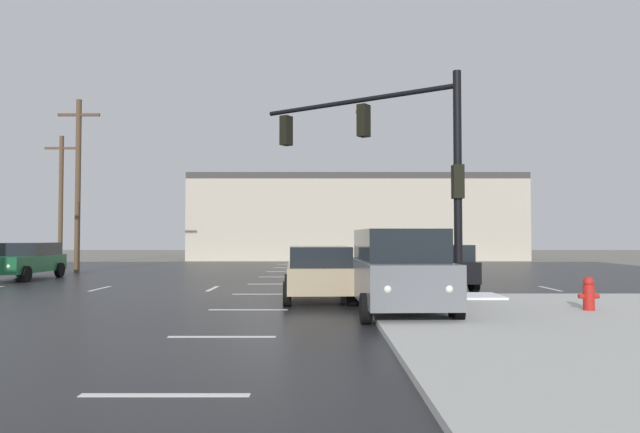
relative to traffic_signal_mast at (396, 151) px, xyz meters
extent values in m
plane|color=slate|center=(-4.01, 4.31, -4.32)|extent=(120.00, 120.00, 0.00)
cube|color=#232326|center=(-4.01, 4.31, -4.31)|extent=(44.00, 44.00, 0.02)
cube|color=white|center=(0.99, 0.31, -4.15)|extent=(4.00, 1.60, 0.06)
cube|color=silver|center=(-4.01, -9.69, -4.29)|extent=(2.00, 0.15, 0.01)
cube|color=silver|center=(-4.01, -5.69, -4.29)|extent=(2.00, 0.15, 0.01)
cube|color=silver|center=(-4.01, -1.69, -4.29)|extent=(2.00, 0.15, 0.01)
cube|color=silver|center=(-4.01, 2.31, -4.29)|extent=(2.00, 0.15, 0.01)
cube|color=silver|center=(-4.01, 6.31, -4.29)|extent=(2.00, 0.15, 0.01)
cube|color=silver|center=(-4.01, 10.31, -4.29)|extent=(2.00, 0.15, 0.01)
cube|color=silver|center=(-4.01, 14.31, -4.29)|extent=(2.00, 0.15, 0.01)
cube|color=silver|center=(-4.01, 18.31, -4.29)|extent=(2.00, 0.15, 0.01)
cube|color=silver|center=(-4.01, 22.31, -4.29)|extent=(2.00, 0.15, 0.01)
cube|color=silver|center=(-10.01, 4.31, -4.29)|extent=(0.15, 2.00, 0.01)
cube|color=silver|center=(-6.01, 4.31, -4.29)|extent=(0.15, 2.00, 0.01)
cube|color=silver|center=(-2.01, 4.31, -4.29)|extent=(0.15, 2.00, 0.01)
cube|color=silver|center=(1.99, 4.31, -4.29)|extent=(0.15, 2.00, 0.01)
cube|color=silver|center=(5.99, 4.31, -4.29)|extent=(0.15, 2.00, 0.01)
cube|color=silver|center=(-0.51, 0.31, -4.29)|extent=(0.45, 7.00, 0.01)
cylinder|color=black|center=(1.49, -1.03, -1.08)|extent=(0.22, 0.22, 6.19)
cylinder|color=black|center=(-1.16, 0.80, 1.61)|extent=(5.38, 3.76, 0.14)
cube|color=black|center=(-0.90, 0.62, 0.99)|extent=(0.43, 0.46, 0.95)
sphere|color=red|center=(-1.03, 0.71, 1.27)|extent=(0.20, 0.20, 0.20)
cube|color=black|center=(-3.28, 2.26, 0.99)|extent=(0.43, 0.46, 0.95)
sphere|color=red|center=(-3.41, 2.35, 1.27)|extent=(0.20, 0.20, 0.20)
cube|color=black|center=(1.49, -1.03, -0.98)|extent=(0.28, 0.36, 0.90)
cylinder|color=red|center=(4.16, -2.73, -3.88)|extent=(0.26, 0.26, 0.60)
sphere|color=red|center=(4.16, -2.73, -3.51)|extent=(0.25, 0.25, 0.25)
cylinder|color=red|center=(3.98, -2.73, -3.85)|extent=(0.12, 0.11, 0.11)
cylinder|color=red|center=(4.34, -2.73, -3.85)|extent=(0.12, 0.11, 0.11)
cube|color=#BCB29E|center=(0.71, 31.88, -1.18)|extent=(26.26, 8.00, 6.28)
cube|color=#3F3D3A|center=(0.71, 31.88, 2.22)|extent=(26.26, 8.00, 0.50)
cube|color=#195933|center=(-15.01, 8.73, -3.62)|extent=(1.83, 4.51, 0.70)
cube|color=black|center=(-15.00, 9.41, -2.99)|extent=(1.67, 2.49, 0.55)
cylinder|color=black|center=(-14.12, 7.20, -3.97)|extent=(0.22, 0.66, 0.66)
cylinder|color=black|center=(-14.10, 10.26, -3.97)|extent=(0.22, 0.66, 0.66)
cylinder|color=black|center=(-15.90, 10.27, -3.97)|extent=(0.22, 0.66, 0.66)
sphere|color=white|center=(-14.45, 6.53, -3.62)|extent=(0.18, 0.18, 0.18)
cube|color=black|center=(1.85, 4.23, -3.62)|extent=(2.22, 4.65, 0.70)
cube|color=black|center=(1.92, 3.56, -2.99)|extent=(1.89, 2.62, 0.55)
cylinder|color=black|center=(0.81, 5.67, -3.97)|extent=(0.28, 0.68, 0.66)
cylinder|color=black|center=(2.60, 5.84, -3.97)|extent=(0.28, 0.68, 0.66)
cylinder|color=black|center=(1.10, 2.62, -3.97)|extent=(0.28, 0.68, 0.66)
cylinder|color=black|center=(2.89, 2.79, -3.97)|extent=(0.28, 0.68, 0.66)
sphere|color=white|center=(1.07, 6.36, -3.62)|extent=(0.18, 0.18, 0.18)
sphere|color=white|center=(2.21, 6.47, -3.62)|extent=(0.18, 0.18, 0.18)
cube|color=tan|center=(-2.23, 0.61, -3.62)|extent=(2.00, 4.58, 0.70)
cube|color=black|center=(-2.20, -0.07, -2.99)|extent=(1.77, 2.55, 0.55)
cylinder|color=black|center=(-3.20, 2.09, -3.97)|extent=(0.25, 0.67, 0.66)
cylinder|color=black|center=(-1.40, 2.18, -3.97)|extent=(0.25, 0.67, 0.66)
cylinder|color=black|center=(-3.06, -0.96, -3.97)|extent=(0.25, 0.67, 0.66)
cylinder|color=black|center=(-1.26, -0.88, -3.97)|extent=(0.25, 0.67, 0.66)
sphere|color=white|center=(-2.91, 2.78, -3.62)|extent=(0.18, 0.18, 0.18)
sphere|color=white|center=(-1.76, 2.83, -3.62)|extent=(0.18, 0.18, 0.18)
cube|color=slate|center=(-0.30, -2.45, -3.49)|extent=(2.14, 4.87, 0.95)
cube|color=black|center=(-0.30, -2.45, -2.64)|extent=(1.92, 3.43, 0.75)
cylinder|color=black|center=(0.73, -4.04, -3.97)|extent=(0.25, 0.67, 0.66)
cylinder|color=black|center=(-1.21, -4.12, -3.97)|extent=(0.25, 0.67, 0.66)
cylinder|color=black|center=(0.61, -0.78, -3.97)|extent=(0.25, 0.67, 0.66)
cylinder|color=black|center=(-1.34, -0.85, -3.97)|extent=(0.25, 0.67, 0.66)
sphere|color=white|center=(0.41, -4.77, -3.49)|extent=(0.18, 0.18, 0.18)
sphere|color=white|center=(-0.84, -4.82, -3.49)|extent=(0.18, 0.18, 0.18)
cylinder|color=brown|center=(-14.90, 14.08, 0.23)|extent=(0.28, 0.28, 9.09)
cube|color=brown|center=(-14.90, 14.08, 3.97)|extent=(2.20, 0.14, 0.14)
cylinder|color=brown|center=(-19.11, 21.60, -0.09)|extent=(0.28, 0.28, 8.46)
cube|color=brown|center=(-19.11, 21.60, 3.34)|extent=(2.20, 0.14, 0.14)
camera|label=1|loc=(-2.19, -16.63, -2.43)|focal=32.97mm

